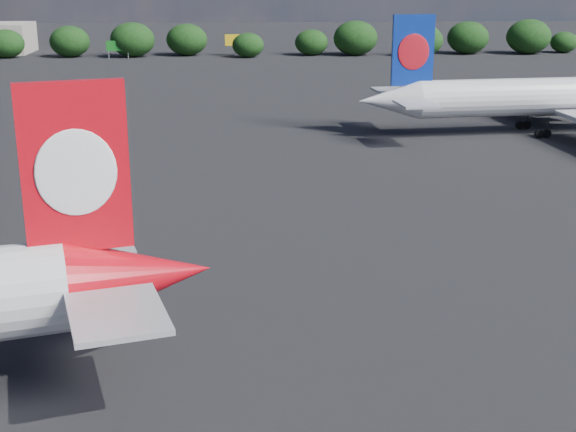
{
  "coord_description": "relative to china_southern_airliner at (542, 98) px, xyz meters",
  "views": [
    {
      "loc": [
        13.05,
        -36.45,
        23.26
      ],
      "look_at": [
        16.0,
        12.0,
        8.0
      ],
      "focal_mm": 50.0,
      "sensor_mm": 36.0,
      "label": 1
    }
  ],
  "objects": [
    {
      "name": "china_southern_airliner",
      "position": [
        0.0,
        0.0,
        0.0
      ],
      "size": [
        51.7,
        49.21,
        16.86
      ],
      "color": "silver",
      "rests_on": "ground"
    },
    {
      "name": "ground",
      "position": [
        -56.12,
        -15.12,
        -5.13
      ],
      "size": [
        500.0,
        500.0,
        0.0
      ],
      "primitive_type": "plane",
      "color": "black",
      "rests_on": "ground"
    },
    {
      "name": "highway_sign",
      "position": [
        -74.12,
        100.88,
        -2.01
      ],
      "size": [
        6.0,
        0.3,
        4.5
      ],
      "color": "#14681B",
      "rests_on": "ground"
    },
    {
      "name": "billboard_yellow",
      "position": [
        -44.12,
        106.88,
        -1.27
      ],
      "size": [
        5.0,
        0.3,
        5.5
      ],
      "color": "yellow",
      "rests_on": "ground"
    },
    {
      "name": "horizon_treeline",
      "position": [
        -40.34,
        104.77,
        -1.08
      ],
      "size": [
        200.35,
        14.65,
        9.27
      ],
      "color": "black",
      "rests_on": "ground"
    }
  ]
}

